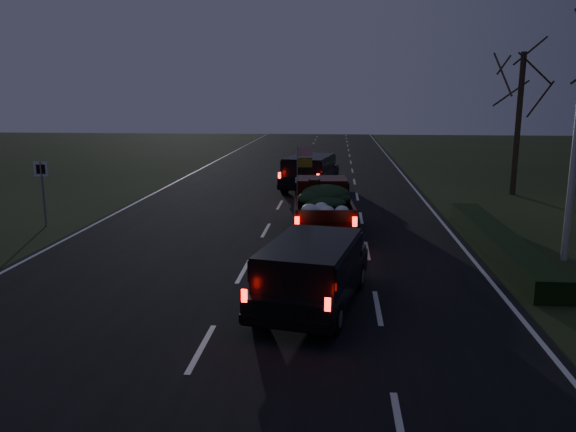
# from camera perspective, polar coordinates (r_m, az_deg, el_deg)

# --- Properties ---
(ground) EXTENTS (120.00, 120.00, 0.00)m
(ground) POSITION_cam_1_polar(r_m,az_deg,el_deg) (16.03, -4.53, -5.66)
(ground) COLOR black
(ground) RESTS_ON ground
(road_asphalt) EXTENTS (14.00, 120.00, 0.02)m
(road_asphalt) POSITION_cam_1_polar(r_m,az_deg,el_deg) (16.03, -4.54, -5.63)
(road_asphalt) COLOR black
(road_asphalt) RESTS_ON ground
(hedge_row) EXTENTS (1.00, 10.00, 0.60)m
(hedge_row) POSITION_cam_1_polar(r_m,az_deg,el_deg) (19.33, 20.53, -2.40)
(hedge_row) COLOR black
(hedge_row) RESTS_ON ground
(route_sign) EXTENTS (0.55, 0.08, 2.50)m
(route_sign) POSITION_cam_1_polar(r_m,az_deg,el_deg) (23.14, -23.69, 3.05)
(route_sign) COLOR gray
(route_sign) RESTS_ON ground
(bare_tree_far) EXTENTS (3.60, 3.60, 7.00)m
(bare_tree_far) POSITION_cam_1_polar(r_m,az_deg,el_deg) (30.39, 22.60, 11.81)
(bare_tree_far) COLOR black
(bare_tree_far) RESTS_ON ground
(pickup_truck) EXTENTS (2.40, 5.44, 2.78)m
(pickup_truck) POSITION_cam_1_polar(r_m,az_deg,el_deg) (20.58, 3.50, 1.31)
(pickup_truck) COLOR #380C07
(pickup_truck) RESTS_ON ground
(lead_suv) EXTENTS (3.03, 5.46, 1.48)m
(lead_suv) POSITION_cam_1_polar(r_m,az_deg,el_deg) (29.72, 2.22, 4.78)
(lead_suv) COLOR black
(lead_suv) RESTS_ON ground
(rear_suv) EXTENTS (2.76, 4.85, 1.31)m
(rear_suv) POSITION_cam_1_polar(r_m,az_deg,el_deg) (13.07, 2.41, -5.20)
(rear_suv) COLOR black
(rear_suv) RESTS_ON ground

